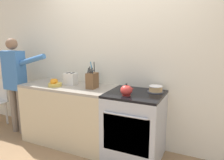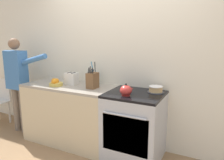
{
  "view_description": "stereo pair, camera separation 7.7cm",
  "coord_description": "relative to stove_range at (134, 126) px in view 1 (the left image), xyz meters",
  "views": [
    {
      "loc": [
        1.24,
        -2.27,
        1.65
      ],
      "look_at": [
        0.03,
        0.29,
        1.05
      ],
      "focal_mm": 35.0,
      "sensor_mm": 36.0,
      "label": 1
    },
    {
      "loc": [
        1.31,
        -2.23,
        1.65
      ],
      "look_at": [
        0.03,
        0.29,
        1.05
      ],
      "focal_mm": 35.0,
      "sensor_mm": 36.0,
      "label": 2
    }
  ],
  "objects": [
    {
      "name": "knife_block",
      "position": [
        -0.63,
        -0.01,
        0.56
      ],
      "size": [
        0.12,
        0.17,
        0.31
      ],
      "color": "brown",
      "rests_on": "counter_cabinet"
    },
    {
      "name": "layer_cake",
      "position": [
        0.23,
        0.17,
        0.49
      ],
      "size": [
        0.22,
        0.22,
        0.08
      ],
      "color": "#4C4C51",
      "rests_on": "stove_range"
    },
    {
      "name": "counter_cabinet",
      "position": [
        -1.06,
        0.0,
        -0.0
      ],
      "size": [
        1.39,
        0.65,
        0.9
      ],
      "color": "beige",
      "rests_on": "ground_plane"
    },
    {
      "name": "person_baker",
      "position": [
        -2.04,
        -0.1,
        0.49
      ],
      "size": [
        0.91,
        0.2,
        1.59
      ],
      "rotation": [
        0.0,
        0.0,
        -0.19
      ],
      "color": "#7A6B5B",
      "rests_on": "ground_plane"
    },
    {
      "name": "fruit_bowl",
      "position": [
        -1.2,
        -0.13,
        0.5
      ],
      "size": [
        0.2,
        0.2,
        0.11
      ],
      "color": "gold",
      "rests_on": "counter_cabinet"
    },
    {
      "name": "utensil_crock",
      "position": [
        -0.74,
        0.2,
        0.53
      ],
      "size": [
        0.1,
        0.1,
        0.35
      ],
      "color": "#477084",
      "rests_on": "counter_cabinet"
    },
    {
      "name": "toaster",
      "position": [
        -1.05,
        0.06,
        0.54
      ],
      "size": [
        0.19,
        0.14,
        0.18
      ],
      "color": "silver",
      "rests_on": "counter_cabinet"
    },
    {
      "name": "tea_kettle",
      "position": [
        -0.06,
        -0.14,
        0.51
      ],
      "size": [
        0.19,
        0.15,
        0.15
      ],
      "color": "red",
      "rests_on": "stove_range"
    },
    {
      "name": "stove_range",
      "position": [
        0.0,
        0.0,
        0.0
      ],
      "size": [
        0.72,
        0.69,
        0.9
      ],
      "color": "#B7BABF",
      "rests_on": "ground_plane"
    },
    {
      "name": "wall_back",
      "position": [
        -0.35,
        0.35,
        0.85
      ],
      "size": [
        8.0,
        0.04,
        2.6
      ],
      "color": "silver",
      "rests_on": "ground_plane"
    }
  ]
}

